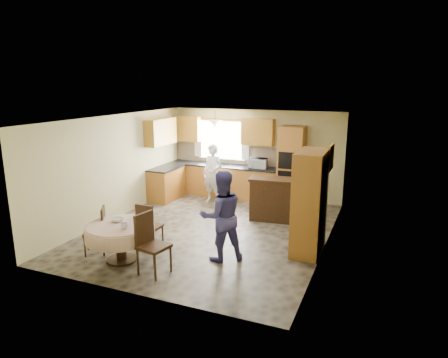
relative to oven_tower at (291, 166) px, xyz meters
name	(u,v)px	position (x,y,z in m)	size (l,w,h in m)	color
floor	(211,230)	(-1.15, -2.69, -1.06)	(5.00, 6.00, 0.01)	brown
ceiling	(210,118)	(-1.15, -2.69, 1.44)	(5.00, 6.00, 0.01)	white
wall_back	(254,154)	(-1.15, 0.31, 0.19)	(5.00, 0.02, 2.50)	tan
wall_front	(128,218)	(-1.15, -5.69, 0.19)	(5.00, 0.02, 2.50)	tan
wall_left	(116,167)	(-3.65, -2.69, 0.19)	(0.02, 6.00, 2.50)	tan
wall_right	(328,187)	(1.35, -2.69, 0.19)	(0.02, 6.00, 2.50)	tan
window	(222,140)	(-2.15, 0.29, 0.54)	(1.40, 0.03, 1.10)	white
curtain_left	(198,137)	(-2.90, 0.24, 0.59)	(0.22, 0.02, 1.15)	white
curtain_right	(245,140)	(-1.40, 0.24, 0.59)	(0.22, 0.02, 1.15)	white
base_cab_back	(223,181)	(-2.00, 0.01, -0.62)	(3.30, 0.60, 0.88)	#B0712F
counter_back	(223,166)	(-2.00, 0.01, -0.16)	(3.30, 0.64, 0.04)	black
base_cab_left	(167,184)	(-3.35, -0.89, -0.62)	(0.60, 1.20, 0.88)	#B0712F
counter_left	(166,168)	(-3.35, -0.89, -0.16)	(0.64, 1.20, 0.04)	black
backsplash	(227,154)	(-2.00, 0.30, 0.12)	(3.30, 0.02, 0.55)	beige
wall_cab_left	(187,128)	(-3.20, 0.15, 0.85)	(0.85, 0.33, 0.72)	#C28B30
wall_cab_right	(258,132)	(-1.00, 0.15, 0.85)	(0.90, 0.33, 0.72)	#C28B30
wall_cab_side	(161,132)	(-3.48, -0.89, 0.85)	(0.33, 1.20, 0.72)	#C28B30
oven_tower	(291,166)	(0.00, 0.00, 0.00)	(0.66, 0.62, 2.12)	#B0712F
oven_upper	(289,161)	(0.00, -0.31, 0.19)	(0.56, 0.01, 0.45)	black
oven_lower	(288,179)	(0.00, -0.31, -0.31)	(0.56, 0.01, 0.45)	black
pendant	(215,124)	(-2.15, -0.19, 1.06)	(0.36, 0.36, 0.18)	beige
sideboard	(278,201)	(0.05, -1.46, -0.58)	(1.36, 0.56, 0.97)	#3C2610
space_heater	(308,233)	(0.99, -2.65, -0.81)	(0.36, 0.25, 0.49)	black
cupboard	(310,203)	(1.07, -3.01, -0.06)	(0.52, 1.05, 2.00)	#B0712F
dining_table	(120,233)	(-2.04, -4.77, -0.50)	(1.26, 1.26, 0.71)	#3C2610
chair_left	(98,228)	(-2.66, -4.63, -0.55)	(0.55, 0.55, 0.92)	#3C2610
chair_back	(148,224)	(-1.88, -4.10, -0.54)	(0.41, 0.41, 0.94)	#3C2610
chair_right	(150,240)	(-1.28, -4.95, -0.47)	(0.54, 0.54, 1.07)	#3C2610
framed_picture	(331,158)	(1.32, -2.33, 0.71)	(0.06, 0.63, 0.52)	gold
microwave	(258,163)	(-0.93, -0.04, 0.00)	(0.51, 0.34, 0.28)	silver
person_sink	(213,174)	(-1.98, -0.73, -0.25)	(0.59, 0.39, 1.63)	silver
person_dining	(222,216)	(-0.35, -3.99, -0.21)	(0.83, 0.64, 1.70)	#3C397D
bowl_sideboard	(270,179)	(-0.17, -1.46, -0.07)	(0.20, 0.20, 0.05)	#B2B2B2
bottle_sideboard	(293,177)	(0.39, -1.46, 0.04)	(0.10, 0.10, 0.27)	silver
cup_table	(124,226)	(-1.82, -4.93, -0.29)	(0.14, 0.14, 0.11)	#B2B2B2
bowl_table	(117,220)	(-2.17, -4.66, -0.31)	(0.22, 0.22, 0.07)	#B2B2B2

